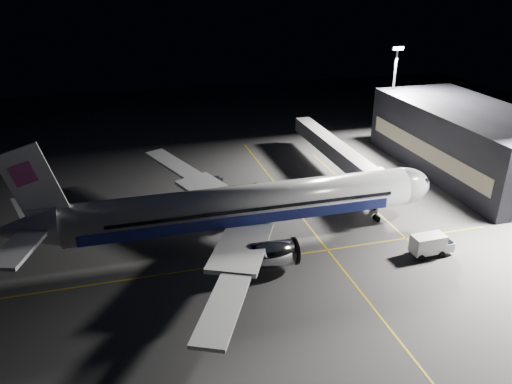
{
  "coord_description": "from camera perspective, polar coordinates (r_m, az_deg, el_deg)",
  "views": [
    {
      "loc": [
        -15.05,
        -59.88,
        35.1
      ],
      "look_at": [
        2.17,
        2.31,
        6.0
      ],
      "focal_mm": 35.0,
      "sensor_mm": 36.0,
      "label": 1
    }
  ],
  "objects": [
    {
      "name": "airliner",
      "position": [
        68.39,
        -2.11,
        -1.7
      ],
      "size": [
        61.48,
        54.22,
        16.64
      ],
      "color": "silver",
      "rests_on": "ground"
    },
    {
      "name": "guide_line_cross",
      "position": [
        66.04,
        0.11,
        -7.83
      ],
      "size": [
        70.0,
        0.25,
        0.01
      ],
      "primitive_type": "cube",
      "color": "gold",
      "rests_on": "ground"
    },
    {
      "name": "guide_line_side",
      "position": [
        86.53,
        11.37,
        -0.16
      ],
      "size": [
        0.25,
        40.0,
        0.01
      ],
      "primitive_type": "cube",
      "color": "gold",
      "rests_on": "ground"
    },
    {
      "name": "floodlight_mast_north",
      "position": [
        109.48,
        15.42,
        11.44
      ],
      "size": [
        2.4,
        0.68,
        20.7
      ],
      "color": "#59595E",
      "rests_on": "ground"
    },
    {
      "name": "service_truck",
      "position": [
        70.53,
        19.4,
        -5.63
      ],
      "size": [
        5.81,
        2.7,
        2.94
      ],
      "rotation": [
        0.0,
        0.0,
        0.02
      ],
      "color": "white",
      "rests_on": "ground"
    },
    {
      "name": "baggage_tug",
      "position": [
        87.9,
        -4.54,
        1.21
      ],
      "size": [
        2.75,
        2.46,
        1.67
      ],
      "rotation": [
        0.0,
        0.0,
        -0.32
      ],
      "color": "black",
      "rests_on": "ground"
    },
    {
      "name": "safety_cone_b",
      "position": [
        77.37,
        0.44,
        -2.44
      ],
      "size": [
        0.42,
        0.42,
        0.64
      ],
      "primitive_type": "cone",
      "color": "#FF4A0A",
      "rests_on": "ground"
    },
    {
      "name": "terminal",
      "position": [
        100.15,
        23.09,
        5.41
      ],
      "size": [
        18.12,
        40.0,
        12.0
      ],
      "color": "black",
      "rests_on": "ground"
    },
    {
      "name": "guide_line_main",
      "position": [
        73.79,
        6.37,
        -4.29
      ],
      "size": [
        0.25,
        80.0,
        0.01
      ],
      "primitive_type": "cube",
      "color": "gold",
      "rests_on": "ground"
    },
    {
      "name": "safety_cone_a",
      "position": [
        75.16,
        -1.58,
        -3.29
      ],
      "size": [
        0.45,
        0.45,
        0.68
      ],
      "primitive_type": "cone",
      "color": "#FF4A0A",
      "rests_on": "ground"
    },
    {
      "name": "safety_cone_c",
      "position": [
        83.24,
        -2.12,
        -0.43
      ],
      "size": [
        0.46,
        0.46,
        0.68
      ],
      "primitive_type": "cone",
      "color": "#FF4A0A",
      "rests_on": "ground"
    },
    {
      "name": "jet_bridge",
      "position": [
        91.53,
        9.4,
        4.46
      ],
      "size": [
        3.6,
        34.4,
        6.3
      ],
      "color": "#B2B2B7",
      "rests_on": "ground"
    },
    {
      "name": "ground",
      "position": [
        71.02,
        -1.2,
        -5.35
      ],
      "size": [
        200.0,
        200.0,
        0.0
      ],
      "primitive_type": "plane",
      "color": "#4C4C4F",
      "rests_on": "ground"
    }
  ]
}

